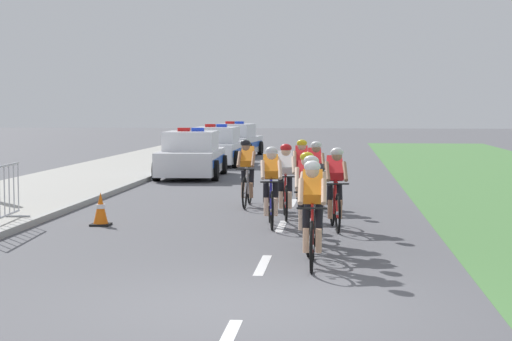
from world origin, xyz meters
TOP-DOWN VIEW (x-y plane):
  - ground_plane at (0.00, 0.00)m, footprint 160.00×160.00m
  - sidewalk_slab at (-6.69, 14.00)m, footprint 4.05×60.00m
  - kerb_edge at (-4.75, 14.00)m, footprint 0.16×60.00m
  - lane_markings_centre at (0.00, 6.61)m, footprint 0.14×17.60m
  - cyclist_lead at (0.71, 2.53)m, footprint 0.42×1.72m
  - cyclist_second at (0.68, 3.75)m, footprint 0.44×1.72m
  - cyclist_third at (0.54, 4.74)m, footprint 0.43×1.72m
  - cyclist_fourth at (1.01, 6.28)m, footprint 0.45×1.72m
  - cyclist_fifth at (-0.20, 6.57)m, footprint 0.45×1.72m
  - cyclist_sixth at (0.00, 7.76)m, footprint 0.45×1.72m
  - cyclist_seventh at (0.57, 9.08)m, footprint 0.45×1.72m
  - cyclist_eighth at (-0.99, 9.75)m, footprint 0.42×1.72m
  - cyclist_ninth at (0.23, 10.00)m, footprint 0.43×1.72m
  - police_car_nearest at (-3.61, 17.62)m, footprint 2.13×4.47m
  - police_car_second at (-3.62, 23.29)m, footprint 2.03×4.42m
  - police_car_third at (-3.62, 29.34)m, footprint 2.31×4.55m
  - traffic_cone_near at (-3.44, 6.39)m, footprint 0.36×0.36m

SIDE VIEW (x-z plane):
  - ground_plane at x=0.00m, z-range 0.00..0.00m
  - lane_markings_centre at x=0.00m, z-range 0.00..0.01m
  - sidewalk_slab at x=-6.69m, z-range 0.00..0.12m
  - kerb_edge at x=-4.75m, z-range 0.00..0.13m
  - traffic_cone_near at x=-3.44m, z-range -0.01..0.63m
  - police_car_nearest at x=-3.61m, z-range -0.12..1.48m
  - police_car_second at x=-3.62m, z-range -0.12..1.48m
  - police_car_third at x=-3.62m, z-range -0.12..1.48m
  - cyclist_lead at x=0.71m, z-range 0.00..1.57m
  - cyclist_second at x=0.68m, z-range 0.00..1.57m
  - cyclist_third at x=0.54m, z-range 0.00..1.57m
  - cyclist_fourth at x=1.01m, z-range 0.00..1.57m
  - cyclist_fifth at x=-0.20m, z-range 0.00..1.57m
  - cyclist_sixth at x=0.00m, z-range 0.00..1.57m
  - cyclist_seventh at x=0.57m, z-range 0.00..1.57m
  - cyclist_eighth at x=-0.99m, z-range 0.00..1.57m
  - cyclist_ninth at x=0.23m, z-range 0.00..1.57m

